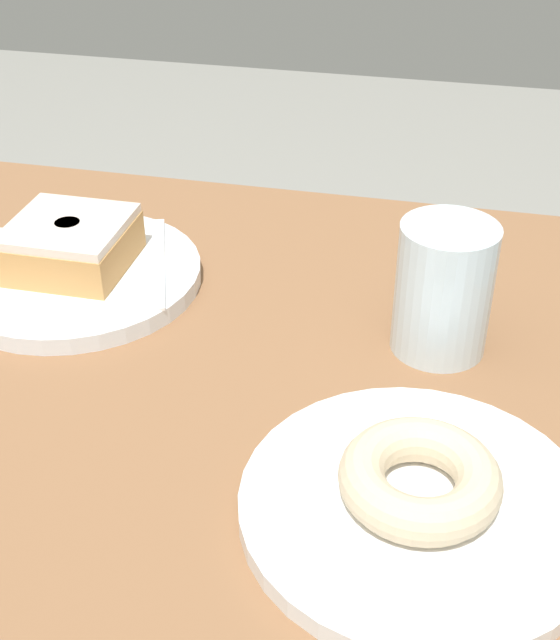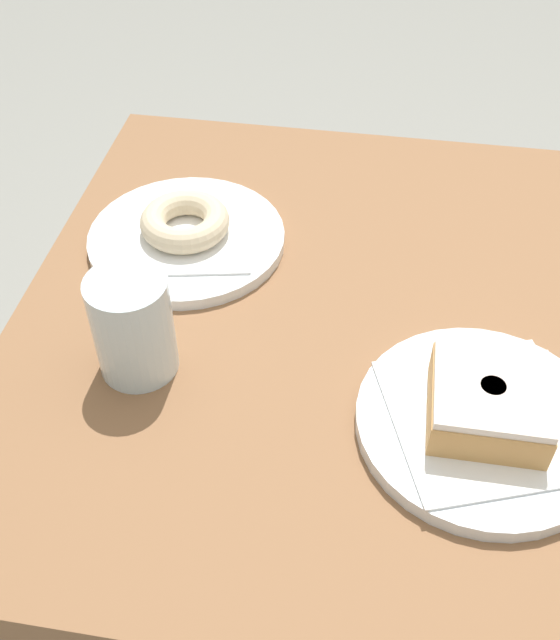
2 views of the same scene
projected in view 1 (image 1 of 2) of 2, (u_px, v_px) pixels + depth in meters
plate_glazed_square at (75, 275)px, 0.78m from camera, size 0.23×0.23×0.02m
napkin_glazed_square at (74, 266)px, 0.77m from camera, size 0.21×0.21×0.00m
donut_glazed_square at (70, 244)px, 0.76m from camera, size 0.10×0.10×0.04m
plate_sugar_ring at (416, 507)px, 0.54m from camera, size 0.23×0.23×0.01m
napkin_sugar_ring at (417, 497)px, 0.54m from camera, size 0.17×0.17×0.00m
donut_sugar_ring at (420, 478)px, 0.53m from camera, size 0.10×0.10×0.03m
water_glass at (444, 289)px, 0.67m from camera, size 0.08×0.08×0.11m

